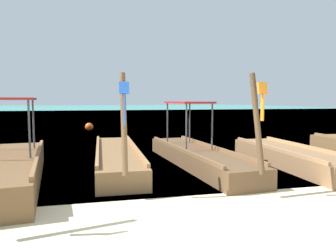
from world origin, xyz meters
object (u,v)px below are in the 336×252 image
object	(u,v)px
longtail_boat_orange_ribbon	(197,155)
longtail_boat_violet_ribbon	(9,169)
longtail_boat_blue_ribbon	(117,157)
longtail_boat_red_ribbon	(291,157)
mooring_buoy_near	(89,127)

from	to	relation	value
longtail_boat_orange_ribbon	longtail_boat_violet_ribbon	bearing A→B (deg)	-168.98
longtail_boat_blue_ribbon	longtail_boat_orange_ribbon	bearing A→B (deg)	-12.31
longtail_boat_orange_ribbon	longtail_boat_red_ribbon	xyz separation A→B (m)	(2.82, -0.71, -0.05)
longtail_boat_violet_ribbon	mooring_buoy_near	distance (m)	13.19
longtail_boat_red_ribbon	mooring_buoy_near	xyz separation A→B (m)	(-6.30, 12.79, -0.01)
longtail_boat_red_ribbon	mooring_buoy_near	bearing A→B (deg)	116.23
longtail_boat_orange_ribbon	longtail_boat_red_ribbon	distance (m)	2.91
longtail_boat_orange_ribbon	longtail_boat_red_ribbon	world-z (taller)	longtail_boat_orange_ribbon
longtail_boat_violet_ribbon	longtail_boat_orange_ribbon	distance (m)	5.24
mooring_buoy_near	longtail_boat_red_ribbon	bearing A→B (deg)	-63.77
longtail_boat_red_ribbon	longtail_boat_blue_ribbon	bearing A→B (deg)	166.72
longtail_boat_violet_ribbon	longtail_boat_blue_ribbon	world-z (taller)	longtail_boat_violet_ribbon
longtail_boat_blue_ribbon	longtail_boat_orange_ribbon	world-z (taller)	same
longtail_boat_red_ribbon	mooring_buoy_near	world-z (taller)	longtail_boat_red_ribbon
longtail_boat_violet_ribbon	longtail_boat_red_ribbon	distance (m)	7.97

